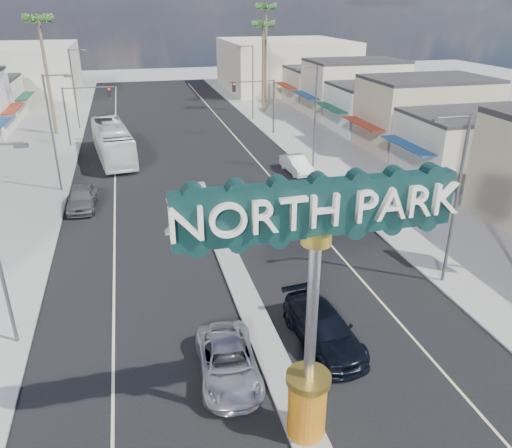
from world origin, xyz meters
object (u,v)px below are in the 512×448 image
streetlight_r_near (454,194)px  car_parked_right (296,164)px  gateway_sign (314,288)px  streetlight_r_far (252,79)px  suv_left (228,362)px  city_bus (113,142)px  traffic_signal_right (258,97)px  palm_right_far (266,13)px  streetlight_l_far (75,85)px  palm_right_mid (263,29)px  traffic_signal_left (83,104)px  car_parked_left (82,198)px  suv_right (323,328)px  streetlight_r_mid (313,114)px  streetlight_l_mid (54,128)px  palm_left_far (39,26)px

streetlight_r_near → car_parked_right: (-1.43, 19.86, -4.32)m
gateway_sign → streetlight_r_far: gateway_sign is taller
gateway_sign → suv_left: (-2.00, 3.63, -5.24)m
streetlight_r_far → city_bus: size_ratio=0.76×
traffic_signal_right → palm_right_far: size_ratio=0.43×
streetlight_l_far → palm_right_mid: palm_right_mid is taller
traffic_signal_left → car_parked_left: 18.51m
city_bus → suv_right: bearing=-81.4°
streetlight_r_mid → palm_right_far: bearing=81.9°
streetlight_r_mid → streetlight_r_far: size_ratio=1.00×
traffic_signal_right → palm_right_far: palm_right_far is taller
palm_right_mid → suv_left: 53.50m
streetlight_l_mid → streetlight_l_far: (0.00, 22.00, 0.00)m
suv_right → car_parked_right: (6.57, 23.22, -0.04)m
car_parked_right → streetlight_l_mid: bearing=175.1°
streetlight_r_near → suv_left: streetlight_r_near is taller
streetlight_r_mid → traffic_signal_right: bearing=95.1°
streetlight_l_mid → car_parked_left: 6.21m
suv_right → city_bus: city_bus is taller
gateway_sign → car_parked_right: size_ratio=2.03×
streetlight_r_near → suv_right: size_ratio=1.67×
streetlight_r_far → car_parked_left: streetlight_r_far is taller
traffic_signal_right → car_parked_left: bearing=-134.6°
suv_left → streetlight_l_far: bearing=103.8°
streetlight_r_near → car_parked_left: size_ratio=1.88×
traffic_signal_right → palm_left_far: size_ratio=0.46×
streetlight_r_near → palm_right_mid: (2.57, 46.00, 5.54)m
streetlight_r_mid → suv_right: (-8.00, -23.36, -4.28)m
streetlight_l_mid → city_bus: (3.88, 8.18, -3.41)m
streetlight_l_mid → city_bus: bearing=64.6°
suv_left → suv_right: bearing=16.6°
traffic_signal_right → streetlight_l_mid: 24.11m
palm_right_mid → streetlight_r_near: bearing=-93.2°
traffic_signal_right → streetlight_r_near: 34.03m
streetlight_l_mid → car_parked_right: 19.91m
suv_left → palm_left_far: bearing=107.4°
streetlight_r_near → palm_right_far: bearing=85.0°
car_parked_left → gateway_sign: bearing=-67.6°
streetlight_r_far → palm_right_far: bearing=65.5°
streetlight_l_far → suv_right: 47.34m
palm_right_far → city_bus: palm_right_far is taller
streetlight_r_far → streetlight_l_far: bearing=180.0°
city_bus → streetlight_r_mid: bearing=-33.0°
streetlight_r_mid → car_parked_right: size_ratio=2.00×
streetlight_r_mid → car_parked_left: 20.07m
suv_left → streetlight_r_mid: bearing=66.5°
traffic_signal_right → city_bus: (-15.74, -5.82, -2.62)m
streetlight_r_mid → suv_right: streetlight_r_mid is taller
streetlight_l_far → palm_left_far: (-2.57, -2.00, 6.43)m
traffic_signal_left → palm_right_far: size_ratio=0.43×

